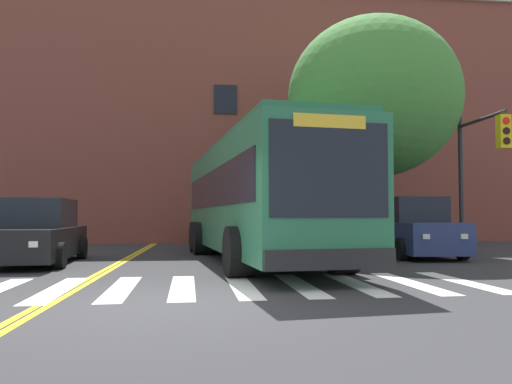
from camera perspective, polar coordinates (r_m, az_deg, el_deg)
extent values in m
plane|color=#303033|center=(7.80, -11.42, -12.39)|extent=(120.00, 120.00, 0.00)
cube|color=white|center=(9.69, -21.72, -10.30)|extent=(0.55, 3.28, 0.01)
cube|color=white|center=(9.49, -15.15, -10.57)|extent=(0.55, 3.28, 0.01)
cube|color=white|center=(9.42, -8.38, -10.70)|extent=(0.55, 3.28, 0.01)
cube|color=white|center=(9.47, -1.59, -10.68)|extent=(0.55, 3.28, 0.01)
cube|color=white|center=(9.65, 5.03, -10.52)|extent=(0.55, 3.28, 0.01)
cube|color=white|center=(9.95, 11.32, -10.24)|extent=(0.55, 3.28, 0.01)
cube|color=white|center=(10.35, 17.18, -9.87)|extent=(0.55, 3.28, 0.01)
cube|color=white|center=(10.86, 22.53, -9.45)|extent=(0.55, 3.28, 0.01)
cube|color=gold|center=(23.48, -11.81, -5.84)|extent=(0.12, 36.00, 0.01)
cube|color=gold|center=(23.46, -11.41, -5.85)|extent=(0.12, 36.00, 0.01)
cube|color=#28704C|center=(14.53, -0.22, -0.81)|extent=(4.00, 12.04, 2.85)
cube|color=black|center=(14.88, 4.47, 0.25)|extent=(1.44, 10.79, 1.02)
cube|color=black|center=(14.31, -5.09, 0.37)|extent=(1.44, 10.79, 1.02)
cube|color=black|center=(8.89, 8.48, 2.60)|extent=(2.21, 0.31, 1.71)
cube|color=yellow|center=(9.01, 8.45, 8.02)|extent=(1.35, 0.21, 0.24)
cube|color=#232326|center=(8.87, 8.62, -7.63)|extent=(2.42, 0.42, 0.36)
cube|color=#246444|center=(14.66, -0.22, 5.07)|extent=(3.79, 11.56, 0.16)
cylinder|color=black|center=(11.42, 9.84, -6.54)|extent=(0.70, 1.15, 1.09)
cylinder|color=black|center=(10.72, -1.94, -6.84)|extent=(0.70, 1.15, 1.09)
cylinder|color=black|center=(17.41, 1.59, -5.24)|extent=(0.70, 1.15, 1.09)
cylinder|color=black|center=(16.96, -6.18, -5.29)|extent=(0.70, 1.15, 1.09)
cylinder|color=black|center=(18.47, 0.71, -5.09)|extent=(0.70, 1.15, 1.09)
cylinder|color=black|center=(18.05, -6.62, -5.13)|extent=(0.70, 1.15, 1.09)
cube|color=black|center=(14.91, -23.79, -5.30)|extent=(2.11, 4.83, 0.80)
cube|color=black|center=(15.02, -23.60, -2.24)|extent=(1.78, 2.37, 0.79)
cube|color=white|center=(12.46, -24.10, -5.48)|extent=(0.20, 0.05, 0.14)
cylinder|color=black|center=(13.28, -21.47, -6.78)|extent=(0.26, 0.67, 0.66)
cylinder|color=black|center=(16.15, -19.25, -6.05)|extent=(0.26, 0.67, 0.66)
cylinder|color=black|center=(16.58, -25.69, -5.84)|extent=(0.26, 0.67, 0.66)
cube|color=navy|center=(16.92, 17.55, -4.85)|extent=(1.98, 4.72, 0.92)
cube|color=black|center=(17.04, 17.34, -1.95)|extent=(1.71, 2.29, 0.79)
cube|color=white|center=(14.99, 22.71, -4.72)|extent=(0.20, 0.05, 0.14)
cube|color=white|center=(14.54, 18.88, -4.85)|extent=(0.20, 0.05, 0.14)
cylinder|color=black|center=(15.99, 22.53, -6.03)|extent=(0.25, 0.67, 0.66)
cylinder|color=black|center=(15.27, 16.28, -6.30)|extent=(0.25, 0.67, 0.66)
cylinder|color=black|center=(18.62, 18.62, -5.59)|extent=(0.25, 0.67, 0.66)
cylinder|color=black|center=(18.01, 13.15, -5.77)|extent=(0.25, 0.67, 0.66)
cube|color=slate|center=(24.89, -4.51, -4.32)|extent=(1.89, 4.80, 0.84)
cube|color=black|center=(25.03, -4.51, -2.40)|extent=(1.68, 2.32, 0.83)
cube|color=white|center=(22.49, -3.05, -4.29)|extent=(0.20, 0.04, 0.14)
cube|color=white|center=(22.48, -5.86, -4.28)|extent=(0.20, 0.04, 0.14)
cylinder|color=black|center=(23.45, -2.18, -5.10)|extent=(0.23, 0.66, 0.66)
cylinder|color=black|center=(23.43, -6.78, -5.09)|extent=(0.23, 0.66, 0.66)
cylinder|color=black|center=(26.41, -2.50, -4.83)|extent=(0.23, 0.66, 0.66)
cylinder|color=black|center=(26.39, -6.59, -4.81)|extent=(0.23, 0.66, 0.66)
cylinder|color=#28282D|center=(18.74, 22.39, 0.94)|extent=(0.16, 0.16, 4.88)
cylinder|color=#28282D|center=(17.82, 24.34, 7.57)|extent=(0.12, 2.67, 0.11)
cube|color=yellow|center=(16.73, 26.44, 6.19)|extent=(0.34, 0.28, 1.00)
cylinder|color=red|center=(16.65, 26.69, 7.28)|extent=(0.22, 0.03, 0.22)
cylinder|color=black|center=(16.60, 26.72, 6.26)|extent=(0.22, 0.03, 0.22)
cylinder|color=black|center=(16.56, 26.74, 5.24)|extent=(0.22, 0.03, 0.22)
cylinder|color=brown|center=(18.25, 13.43, -1.87)|extent=(0.57, 0.57, 3.11)
ellipsoid|color=#428438|center=(18.72, 13.29, 10.39)|extent=(8.67, 8.77, 5.70)
cube|color=brown|center=(28.19, -3.85, 7.87)|extent=(39.53, 8.05, 12.96)
cube|color=black|center=(23.73, -3.54, 1.96)|extent=(1.10, 0.06, 1.40)
cube|color=black|center=(24.30, -3.51, 10.52)|extent=(1.10, 0.06, 1.40)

